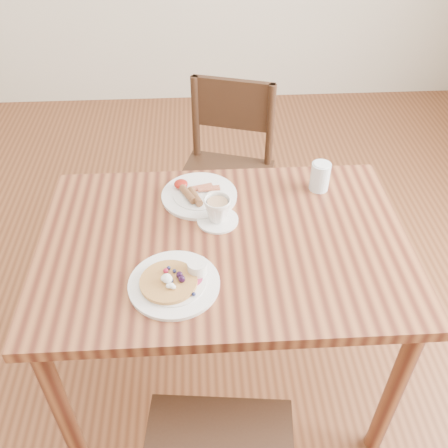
% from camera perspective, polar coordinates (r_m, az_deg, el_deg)
% --- Properties ---
extents(ground, '(5.00, 5.00, 0.00)m').
position_cam_1_polar(ground, '(2.19, 0.00, -16.38)').
color(ground, brown).
rests_on(ground, ground).
extents(dining_table, '(1.20, 0.80, 0.75)m').
position_cam_1_polar(dining_table, '(1.68, 0.00, -4.34)').
color(dining_table, brown).
rests_on(dining_table, ground).
extents(chair_far, '(0.52, 0.52, 0.88)m').
position_cam_1_polar(chair_far, '(2.39, 0.25, 6.37)').
color(chair_far, black).
rests_on(chair_far, ground).
extents(pancake_plate, '(0.27, 0.27, 0.06)m').
position_cam_1_polar(pancake_plate, '(1.48, -5.60, -6.54)').
color(pancake_plate, white).
rests_on(pancake_plate, dining_table).
extents(breakfast_plate, '(0.27, 0.27, 0.04)m').
position_cam_1_polar(breakfast_plate, '(1.78, -2.98, 3.40)').
color(breakfast_plate, white).
rests_on(breakfast_plate, dining_table).
extents(teacup_saucer, '(0.14, 0.14, 0.09)m').
position_cam_1_polar(teacup_saucer, '(1.66, -0.75, 1.49)').
color(teacup_saucer, white).
rests_on(teacup_saucer, dining_table).
extents(water_glass, '(0.07, 0.07, 0.11)m').
position_cam_1_polar(water_glass, '(1.83, 10.91, 5.35)').
color(water_glass, silver).
rests_on(water_glass, dining_table).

